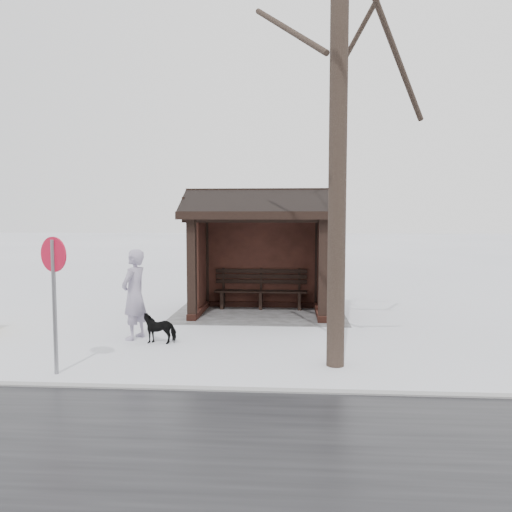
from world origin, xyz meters
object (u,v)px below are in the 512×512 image
at_px(dog, 160,328).
at_px(pedestrian, 134,294).
at_px(bus_shelter, 260,226).
at_px(road_sign, 54,274).

bearing_deg(dog, pedestrian, -113.61).
xyz_separation_m(bus_shelter, pedestrian, (2.29, 2.84, -1.28)).
height_order(bus_shelter, pedestrian, bus_shelter).
distance_m(pedestrian, dog, 0.86).
height_order(dog, road_sign, road_sign).
relative_size(pedestrian, road_sign, 0.84).
bearing_deg(pedestrian, road_sign, 4.34).
relative_size(bus_shelter, dog, 5.40).
bearing_deg(pedestrian, dog, 83.74).
xyz_separation_m(pedestrian, dog, (-0.57, 0.25, -0.60)).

